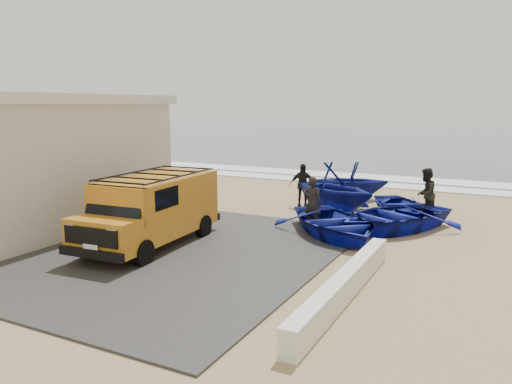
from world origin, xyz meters
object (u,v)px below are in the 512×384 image
at_px(boat_mid_left, 333,188).
at_px(fisherman_back, 302,185).
at_px(van, 152,208).
at_px(boat_mid_right, 400,206).
at_px(boat_near_left, 334,223).
at_px(boat_far_left, 351,180).
at_px(fisherman_front, 312,203).
at_px(fisherman_middle, 425,194).
at_px(boat_near_right, 393,216).
at_px(parapet, 345,285).

xyz_separation_m(boat_mid_left, fisherman_back, (-1.49, 0.73, -0.10)).
distance_m(van, fisherman_back, 7.40).
xyz_separation_m(boat_mid_left, boat_mid_right, (2.33, 0.71, -0.59)).
bearing_deg(boat_near_left, boat_far_left, 60.32).
distance_m(fisherman_front, fisherman_middle, 4.38).
bearing_deg(fisherman_middle, boat_near_right, -3.66).
xyz_separation_m(boat_near_right, boat_mid_right, (-0.23, 2.26, -0.10)).
relative_size(fisherman_front, fisherman_back, 1.01).
bearing_deg(fisherman_front, boat_far_left, -80.05).
bearing_deg(boat_near_left, fisherman_back, 82.21).
xyz_separation_m(boat_near_left, fisherman_back, (-2.64, 3.92, 0.41)).
bearing_deg(boat_mid_right, boat_near_left, -137.40).
bearing_deg(fisherman_middle, boat_near_left, -15.23).
distance_m(boat_near_right, fisherman_front, 2.60).
relative_size(van, boat_mid_right, 1.44).
bearing_deg(boat_near_left, parapet, -110.79).
distance_m(boat_far_left, fisherman_back, 2.67).
relative_size(boat_mid_left, fisherman_back, 2.12).
distance_m(van, fisherman_front, 5.15).
bearing_deg(parapet, boat_near_left, 110.93).
height_order(parapet, fisherman_middle, fisherman_middle).
bearing_deg(van, fisherman_middle, 44.42).
bearing_deg(boat_mid_left, fisherman_back, 87.26).
xyz_separation_m(boat_mid_right, boat_far_left, (-2.51, 2.35, 0.45)).
height_order(parapet, boat_near_right, boat_near_right).
xyz_separation_m(boat_mid_right, fisherman_middle, (0.88, -0.11, 0.55)).
xyz_separation_m(fisherman_front, fisherman_middle, (3.01, 3.19, 0.04)).
bearing_deg(boat_mid_left, van, 177.35).
relative_size(van, boat_near_right, 1.13).
height_order(van, fisherman_middle, van).
relative_size(boat_near_right, fisherman_front, 2.53).
xyz_separation_m(boat_near_left, fisherman_front, (-0.95, 0.61, 0.42)).
distance_m(parapet, boat_near_right, 6.27).
distance_m(parapet, van, 6.26).
height_order(boat_mid_left, fisherman_back, boat_mid_left).
bearing_deg(boat_mid_left, boat_near_right, -97.97).
bearing_deg(fisherman_back, boat_mid_right, -21.94).
height_order(boat_near_right, fisherman_back, fisherman_back).
height_order(boat_near_left, fisherman_middle, fisherman_middle).
distance_m(boat_mid_right, boat_far_left, 3.47).
height_order(fisherman_front, fisherman_middle, fisherman_middle).
bearing_deg(boat_far_left, boat_mid_left, -14.25).
relative_size(boat_mid_left, boat_mid_right, 1.06).
relative_size(parapet, boat_near_right, 1.39).
bearing_deg(fisherman_back, boat_mid_left, -47.67).
bearing_deg(boat_mid_left, boat_near_left, -136.94).
bearing_deg(parapet, van, 167.66).
bearing_deg(fisherman_front, fisherman_middle, -127.31).
relative_size(van, fisherman_middle, 2.73).
distance_m(parapet, boat_near_left, 4.94).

